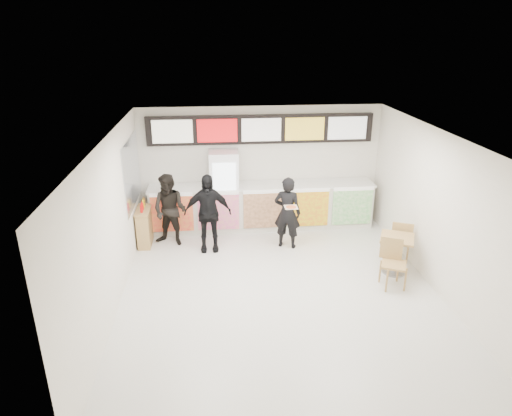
{
  "coord_description": "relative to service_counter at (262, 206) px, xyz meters",
  "views": [
    {
      "loc": [
        -1.18,
        -7.48,
        4.71
      ],
      "look_at": [
        -0.34,
        1.2,
        1.28
      ],
      "focal_mm": 32.0,
      "sensor_mm": 36.0,
      "label": 1
    }
  ],
  "objects": [
    {
      "name": "wall_right",
      "position": [
        3.0,
        -3.09,
        0.93
      ],
      "size": [
        0.0,
        7.0,
        7.0
      ],
      "primitive_type": "plane",
      "rotation": [
        1.57,
        0.0,
        -1.57
      ],
      "color": "silver",
      "rests_on": "floor"
    },
    {
      "name": "customer_left",
      "position": [
        -2.21,
        -0.74,
        0.27
      ],
      "size": [
        1.0,
        0.91,
        1.69
      ],
      "primitive_type": "imported",
      "rotation": [
        0.0,
        0.0,
        -0.39
      ],
      "color": "black",
      "rests_on": "floor"
    },
    {
      "name": "condiment_ledge",
      "position": [
        -2.82,
        -0.69,
        -0.13
      ],
      "size": [
        0.32,
        0.78,
        1.04
      ],
      "color": "tan",
      "rests_on": "floor"
    },
    {
      "name": "wall_left",
      "position": [
        -3.0,
        -3.09,
        0.93
      ],
      "size": [
        0.0,
        7.0,
        7.0
      ],
      "primitive_type": "plane",
      "rotation": [
        1.57,
        0.0,
        1.57
      ],
      "color": "silver",
      "rests_on": "floor"
    },
    {
      "name": "customer_main",
      "position": [
        0.45,
        -1.14,
        0.27
      ],
      "size": [
        0.72,
        0.6,
        1.68
      ],
      "primitive_type": "imported",
      "rotation": [
        0.0,
        0.0,
        2.77
      ],
      "color": "black",
      "rests_on": "floor"
    },
    {
      "name": "cafe_table",
      "position": [
        2.46,
        -2.56,
        -0.01
      ],
      "size": [
        1.09,
        1.68,
        0.96
      ],
      "rotation": [
        0.0,
        0.0,
        -0.43
      ],
      "color": "tan",
      "rests_on": "floor"
    },
    {
      "name": "service_counter",
      "position": [
        0.0,
        0.0,
        0.0
      ],
      "size": [
        5.56,
        0.77,
        1.14
      ],
      "color": "silver",
      "rests_on": "floor"
    },
    {
      "name": "ceiling",
      "position": [
        -0.0,
        -3.09,
        2.43
      ],
      "size": [
        7.0,
        7.0,
        0.0
      ],
      "primitive_type": "plane",
      "rotation": [
        3.14,
        0.0,
        0.0
      ],
      "color": "white",
      "rests_on": "wall_back"
    },
    {
      "name": "wall_back",
      "position": [
        -0.0,
        0.41,
        0.93
      ],
      "size": [
        6.0,
        0.0,
        6.0
      ],
      "primitive_type": "plane",
      "rotation": [
        1.57,
        0.0,
        0.0
      ],
      "color": "silver",
      "rests_on": "floor"
    },
    {
      "name": "floor",
      "position": [
        -0.0,
        -3.09,
        -0.57
      ],
      "size": [
        7.0,
        7.0,
        0.0
      ],
      "primitive_type": "plane",
      "color": "beige",
      "rests_on": "ground"
    },
    {
      "name": "menu_board",
      "position": [
        0.0,
        0.32,
        1.88
      ],
      "size": [
        5.5,
        0.14,
        0.7
      ],
      "color": "black",
      "rests_on": "wall_back"
    },
    {
      "name": "mirror_panel",
      "position": [
        -2.99,
        -0.64,
        1.18
      ],
      "size": [
        0.01,
        2.0,
        1.5
      ],
      "primitive_type": "cube",
      "color": "#B2B7BF",
      "rests_on": "wall_left"
    },
    {
      "name": "customer_mid",
      "position": [
        -1.35,
        -1.13,
        0.33
      ],
      "size": [
        1.06,
        0.45,
        1.8
      ],
      "primitive_type": "imported",
      "rotation": [
        0.0,
        0.0,
        -0.01
      ],
      "color": "black",
      "rests_on": "floor"
    },
    {
      "name": "drinks_fridge",
      "position": [
        -0.93,
        0.02,
        0.43
      ],
      "size": [
        0.7,
        0.67,
        2.0
      ],
      "color": "white",
      "rests_on": "floor"
    },
    {
      "name": "pizza_slice",
      "position": [
        0.45,
        -1.59,
        0.58
      ],
      "size": [
        0.36,
        0.36,
        0.02
      ],
      "color": "beige",
      "rests_on": "customer_main"
    }
  ]
}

